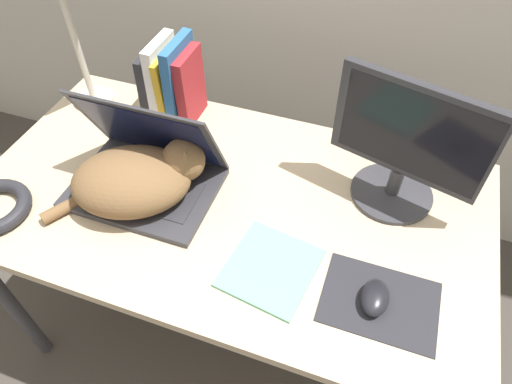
{
  "coord_description": "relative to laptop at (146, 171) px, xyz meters",
  "views": [
    {
      "loc": [
        0.34,
        -0.36,
        1.67
      ],
      "look_at": [
        0.09,
        0.34,
        0.85
      ],
      "focal_mm": 32.0,
      "sensor_mm": 36.0,
      "label": 1
    }
  ],
  "objects": [
    {
      "name": "desk",
      "position": [
        0.23,
        0.02,
        -0.12
      ],
      "size": [
        1.39,
        0.76,
        0.75
      ],
      "color": "tan",
      "rests_on": "ground_plane"
    },
    {
      "name": "notepad",
      "position": [
        0.4,
        -0.15,
        -0.05
      ],
      "size": [
        0.23,
        0.24,
        0.01
      ],
      "color": "#6BBC93",
      "rests_on": "desk"
    },
    {
      "name": "external_monitor",
      "position": [
        0.64,
        0.19,
        0.13
      ],
      "size": [
        0.38,
        0.22,
        0.35
      ],
      "color": "#333338",
      "rests_on": "desk"
    },
    {
      "name": "book_row",
      "position": [
        -0.07,
        0.31,
        0.07
      ],
      "size": [
        0.17,
        0.17,
        0.26
      ],
      "color": "#232328",
      "rests_on": "desk"
    },
    {
      "name": "computer_mouse",
      "position": [
        0.65,
        -0.16,
        -0.03
      ],
      "size": [
        0.06,
        0.1,
        0.04
      ],
      "color": "black",
      "rests_on": "mousepad"
    },
    {
      "name": "laptop",
      "position": [
        0.0,
        0.0,
        0.0
      ],
      "size": [
        0.39,
        0.28,
        0.27
      ],
      "color": "#2D2D33",
      "rests_on": "desk"
    },
    {
      "name": "mousepad",
      "position": [
        0.66,
        -0.15,
        -0.05
      ],
      "size": [
        0.26,
        0.19,
        0.0
      ],
      "color": "#232328",
      "rests_on": "desk"
    },
    {
      "name": "desk_lamp",
      "position": [
        -0.32,
        0.25,
        0.29
      ],
      "size": [
        0.17,
        0.17,
        0.5
      ],
      "color": "beige",
      "rests_on": "desk"
    },
    {
      "name": "cat",
      "position": [
        0.01,
        -0.05,
        0.02
      ],
      "size": [
        0.39,
        0.34,
        0.16
      ],
      "color": "brown",
      "rests_on": "desk"
    }
  ]
}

